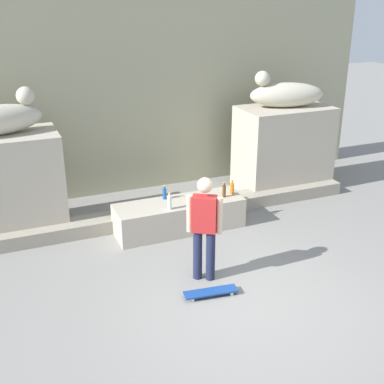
# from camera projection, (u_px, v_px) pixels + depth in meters

# --- Properties ---
(ground_plane) EXTENTS (40.00, 40.00, 0.00)m
(ground_plane) POSITION_uv_depth(u_px,v_px,m) (240.00, 297.00, 7.33)
(ground_plane) COLOR gray
(facade_wall) EXTENTS (10.84, 0.60, 5.70)m
(facade_wall) POSITION_uv_depth(u_px,v_px,m) (134.00, 58.00, 10.58)
(facade_wall) COLOR #A7A684
(facade_wall) RESTS_ON ground_plane
(pedestal_left) EXTENTS (1.98, 1.16, 1.85)m
(pedestal_left) POSITION_uv_depth(u_px,v_px,m) (6.00, 185.00, 9.00)
(pedestal_left) COLOR #B7AD99
(pedestal_left) RESTS_ON ground_plane
(pedestal_right) EXTENTS (1.98, 1.16, 1.85)m
(pedestal_right) POSITION_uv_depth(u_px,v_px,m) (283.00, 148.00, 11.07)
(pedestal_right) COLOR #B7AD99
(pedestal_right) RESTS_ON ground_plane
(statue_reclining_right) EXTENTS (1.69, 0.93, 0.78)m
(statue_reclining_right) POSITION_uv_depth(u_px,v_px,m) (285.00, 94.00, 10.62)
(statue_reclining_right) COLOR beige
(statue_reclining_right) RESTS_ON pedestal_right
(ledge_block) EXTENTS (2.40, 0.76, 0.56)m
(ledge_block) POSITION_uv_depth(u_px,v_px,m) (179.00, 216.00, 9.31)
(ledge_block) COLOR #B7AD99
(ledge_block) RESTS_ON ground_plane
(skater) EXTENTS (0.47, 0.36, 1.67)m
(skater) POSITION_uv_depth(u_px,v_px,m) (204.00, 225.00, 7.47)
(skater) COLOR #1E233F
(skater) RESTS_ON ground_plane
(skateboard) EXTENTS (0.82, 0.30, 0.08)m
(skateboard) POSITION_uv_depth(u_px,v_px,m) (211.00, 292.00, 7.34)
(skateboard) COLOR navy
(skateboard) RESTS_ON ground_plane
(bottle_orange) EXTENTS (0.08, 0.08, 0.28)m
(bottle_orange) POSITION_uv_depth(u_px,v_px,m) (232.00, 188.00, 9.52)
(bottle_orange) COLOR orange
(bottle_orange) RESTS_ON ledge_block
(bottle_blue) EXTENTS (0.07, 0.07, 0.27)m
(bottle_blue) POSITION_uv_depth(u_px,v_px,m) (165.00, 193.00, 9.30)
(bottle_blue) COLOR #194C99
(bottle_blue) RESTS_ON ledge_block
(bottle_brown) EXTENTS (0.07, 0.07, 0.30)m
(bottle_brown) POSITION_uv_depth(u_px,v_px,m) (224.00, 191.00, 9.38)
(bottle_brown) COLOR #593314
(bottle_brown) RESTS_ON ledge_block
(bottle_clear) EXTENTS (0.08, 0.08, 0.32)m
(bottle_clear) POSITION_uv_depth(u_px,v_px,m) (170.00, 202.00, 8.85)
(bottle_clear) COLOR silver
(bottle_clear) RESTS_ON ledge_block
(stair_step) EXTENTS (7.79, 0.50, 0.26)m
(stair_step) POSITION_uv_depth(u_px,v_px,m) (170.00, 212.00, 9.82)
(stair_step) COLOR gray
(stair_step) RESTS_ON ground_plane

